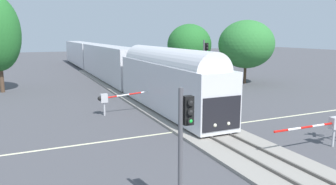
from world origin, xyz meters
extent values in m
plane|color=#47474C|center=(0.00, 0.00, 0.00)|extent=(220.00, 220.00, 0.00)
cube|color=beige|center=(0.00, 0.00, 0.00)|extent=(44.00, 0.20, 0.01)
cube|color=gray|center=(0.00, 0.00, 0.09)|extent=(4.40, 80.00, 0.18)
cube|color=#56514C|center=(-0.72, 0.00, 0.25)|extent=(0.10, 80.00, 0.14)
cube|color=#56514C|center=(0.72, 0.00, 0.25)|extent=(0.10, 80.00, 0.14)
cube|color=silver|center=(0.00, 5.68, 2.27)|extent=(3.00, 16.60, 3.90)
cube|color=black|center=(0.00, -2.64, 1.69)|extent=(2.76, 0.08, 2.15)
cylinder|color=silver|center=(0.00, 5.68, 4.10)|extent=(2.76, 14.94, 2.76)
sphere|color=#F4F2CC|center=(-0.50, -2.65, 1.00)|extent=(0.24, 0.24, 0.24)
sphere|color=#F4F2CC|center=(0.50, -2.65, 1.00)|extent=(0.24, 0.24, 0.24)
cube|color=silver|center=(0.00, 26.58, 2.62)|extent=(3.00, 23.40, 4.60)
cube|color=black|center=(1.51, 26.58, 2.92)|extent=(0.04, 21.06, 0.90)
cube|color=red|center=(1.52, 26.58, 1.47)|extent=(0.04, 21.53, 0.36)
cube|color=silver|center=(0.00, 50.88, 2.62)|extent=(3.00, 23.40, 4.60)
cube|color=black|center=(1.51, 50.88, 2.92)|extent=(0.04, 21.06, 0.90)
cube|color=red|center=(1.52, 50.88, 1.47)|extent=(0.04, 21.53, 0.36)
cylinder|color=#B7B7BC|center=(5.32, -6.43, 0.55)|extent=(0.14, 0.14, 1.10)
cube|color=#B7B7BC|center=(5.32, -6.43, 1.45)|extent=(0.56, 0.40, 0.70)
cylinder|color=red|center=(4.86, -6.43, 1.45)|extent=(0.90, 0.12, 0.13)
cylinder|color=white|center=(3.96, -6.43, 1.46)|extent=(0.90, 0.12, 0.13)
cylinder|color=red|center=(3.06, -6.43, 1.47)|extent=(0.90, 0.12, 0.13)
cylinder|color=white|center=(2.16, -6.43, 1.48)|extent=(0.90, 0.12, 0.13)
cylinder|color=red|center=(1.26, -6.43, 1.48)|extent=(0.90, 0.12, 0.13)
sphere|color=red|center=(0.81, -6.43, 1.49)|extent=(0.14, 0.14, 0.14)
cylinder|color=#B7B7BC|center=(-5.32, 6.43, 0.55)|extent=(0.14, 0.14, 1.10)
cube|color=#B7B7BC|center=(-5.32, 6.43, 1.45)|extent=(0.56, 0.40, 0.70)
sphere|color=black|center=(-5.67, 6.43, 1.45)|extent=(0.36, 0.36, 0.36)
cylinder|color=red|center=(-4.79, 6.43, 1.49)|extent=(1.06, 0.12, 0.19)
cylinder|color=white|center=(-3.73, 6.43, 1.56)|extent=(1.06, 0.12, 0.19)
cylinder|color=red|center=(-2.67, 6.43, 1.64)|extent=(1.06, 0.12, 0.19)
cylinder|color=white|center=(-1.62, 6.43, 1.71)|extent=(1.06, 0.12, 0.19)
cylinder|color=red|center=(-0.56, 6.43, 1.78)|extent=(1.06, 0.12, 0.19)
sphere|color=red|center=(-0.03, 6.43, 1.82)|extent=(0.14, 0.14, 0.14)
cylinder|color=#4C4C51|center=(-6.33, -9.59, 2.41)|extent=(0.16, 0.16, 4.82)
cube|color=black|center=(-6.05, -9.59, 4.02)|extent=(0.34, 0.26, 1.00)
sphere|color=#262626|center=(-6.05, -9.74, 4.34)|extent=(0.20, 0.20, 0.20)
cylinder|color=black|center=(-6.05, -9.77, 4.34)|extent=(0.24, 0.10, 0.24)
sphere|color=#262626|center=(-6.05, -9.74, 4.02)|extent=(0.20, 0.20, 0.20)
cylinder|color=black|center=(-6.05, -9.77, 4.02)|extent=(0.24, 0.10, 0.24)
sphere|color=green|center=(-6.05, -9.74, 3.70)|extent=(0.20, 0.20, 0.20)
cylinder|color=black|center=(-6.05, -9.77, 3.70)|extent=(0.24, 0.10, 0.24)
cylinder|color=#4C4C51|center=(5.71, 9.39, 3.00)|extent=(0.16, 0.16, 5.99)
cube|color=black|center=(5.99, 9.39, 5.19)|extent=(0.34, 0.26, 1.00)
sphere|color=#262626|center=(5.99, 9.24, 5.51)|extent=(0.20, 0.20, 0.20)
cylinder|color=black|center=(5.99, 9.21, 5.51)|extent=(0.24, 0.10, 0.24)
sphere|color=#262626|center=(5.99, 9.24, 5.19)|extent=(0.20, 0.20, 0.20)
cylinder|color=black|center=(5.99, 9.21, 5.19)|extent=(0.24, 0.10, 0.24)
sphere|color=green|center=(5.99, 9.24, 4.87)|extent=(0.20, 0.20, 0.20)
cylinder|color=black|center=(5.99, 9.21, 4.87)|extent=(0.24, 0.10, 0.24)
cylinder|color=#4C3828|center=(16.04, 15.96, 1.43)|extent=(0.36, 0.36, 2.87)
ellipsoid|color=#2D7533|center=(16.04, 15.96, 5.25)|extent=(7.35, 7.35, 6.34)
cylinder|color=brown|center=(10.35, 21.34, 1.44)|extent=(0.44, 0.44, 2.88)
ellipsoid|color=#236628|center=(10.35, 21.34, 5.07)|extent=(6.19, 6.19, 5.84)
cylinder|color=#4C3828|center=(-13.53, 21.83, 1.75)|extent=(0.48, 0.48, 3.50)
camera|label=1|loc=(-10.99, -18.96, 6.57)|focal=34.26mm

